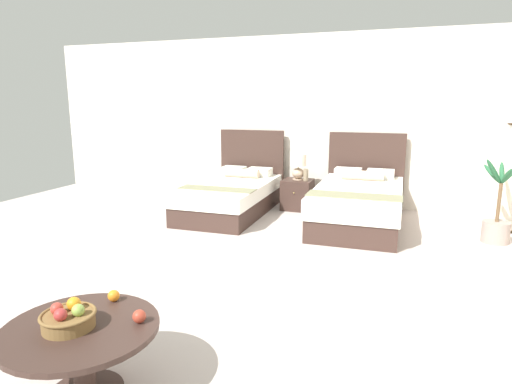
{
  "coord_description": "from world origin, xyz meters",
  "views": [
    {
      "loc": [
        1.7,
        -4.18,
        1.79
      ],
      "look_at": [
        -0.03,
        0.63,
        0.71
      ],
      "focal_mm": 30.73,
      "sensor_mm": 36.0,
      "label": 1
    }
  ],
  "objects_px": {
    "table_lamp": "(298,165)",
    "potted_palm": "(496,221)",
    "floor_lamp_corner": "(512,178)",
    "coffee_table": "(82,343)",
    "bed_near_window": "(232,195)",
    "bed_near_corner": "(359,203)",
    "vase": "(306,175)",
    "loose_orange": "(114,296)",
    "nightstand": "(297,195)",
    "loose_apple": "(139,316)",
    "fruit_bowl": "(68,318)"
  },
  "relations": [
    {
      "from": "bed_near_corner",
      "to": "table_lamp",
      "type": "distance_m",
      "value": 1.29
    },
    {
      "from": "vase",
      "to": "nightstand",
      "type": "bearing_deg",
      "value": 164.52
    },
    {
      "from": "fruit_bowl",
      "to": "floor_lamp_corner",
      "type": "relative_size",
      "value": 0.22
    },
    {
      "from": "nightstand",
      "to": "potted_palm",
      "type": "xyz_separation_m",
      "value": [
        2.83,
        -0.85,
        0.03
      ]
    },
    {
      "from": "table_lamp",
      "to": "loose_orange",
      "type": "height_order",
      "value": "table_lamp"
    },
    {
      "from": "coffee_table",
      "to": "fruit_bowl",
      "type": "distance_m",
      "value": 0.18
    },
    {
      "from": "coffee_table",
      "to": "loose_orange",
      "type": "height_order",
      "value": "loose_orange"
    },
    {
      "from": "fruit_bowl",
      "to": "potted_palm",
      "type": "distance_m",
      "value": 5.14
    },
    {
      "from": "coffee_table",
      "to": "potted_palm",
      "type": "bearing_deg",
      "value": 55.66
    },
    {
      "from": "coffee_table",
      "to": "loose_orange",
      "type": "distance_m",
      "value": 0.38
    },
    {
      "from": "loose_apple",
      "to": "floor_lamp_corner",
      "type": "distance_m",
      "value": 5.44
    },
    {
      "from": "vase",
      "to": "loose_orange",
      "type": "relative_size",
      "value": 2.49
    },
    {
      "from": "loose_apple",
      "to": "floor_lamp_corner",
      "type": "relative_size",
      "value": 0.06
    },
    {
      "from": "vase",
      "to": "loose_orange",
      "type": "distance_m",
      "value": 4.66
    },
    {
      "from": "fruit_bowl",
      "to": "floor_lamp_corner",
      "type": "height_order",
      "value": "floor_lamp_corner"
    },
    {
      "from": "table_lamp",
      "to": "potted_palm",
      "type": "xyz_separation_m",
      "value": [
        2.83,
        -0.87,
        -0.46
      ]
    },
    {
      "from": "bed_near_window",
      "to": "floor_lamp_corner",
      "type": "xyz_separation_m",
      "value": [
        4.01,
        0.34,
        0.45
      ]
    },
    {
      "from": "bed_near_window",
      "to": "nightstand",
      "type": "height_order",
      "value": "bed_near_window"
    },
    {
      "from": "potted_palm",
      "to": "loose_orange",
      "type": "bearing_deg",
      "value": -126.92
    },
    {
      "from": "coffee_table",
      "to": "table_lamp",
      "type": "bearing_deg",
      "value": 89.58
    },
    {
      "from": "nightstand",
      "to": "loose_apple",
      "type": "relative_size",
      "value": 6.06
    },
    {
      "from": "loose_apple",
      "to": "floor_lamp_corner",
      "type": "height_order",
      "value": "floor_lamp_corner"
    },
    {
      "from": "bed_near_window",
      "to": "floor_lamp_corner",
      "type": "height_order",
      "value": "floor_lamp_corner"
    },
    {
      "from": "nightstand",
      "to": "coffee_table",
      "type": "height_order",
      "value": "nightstand"
    },
    {
      "from": "bed_near_corner",
      "to": "coffee_table",
      "type": "relative_size",
      "value": 2.41
    },
    {
      "from": "coffee_table",
      "to": "floor_lamp_corner",
      "type": "distance_m",
      "value": 5.75
    },
    {
      "from": "nightstand",
      "to": "floor_lamp_corner",
      "type": "distance_m",
      "value": 3.11
    },
    {
      "from": "bed_near_corner",
      "to": "floor_lamp_corner",
      "type": "distance_m",
      "value": 2.07
    },
    {
      "from": "floor_lamp_corner",
      "to": "fruit_bowl",
      "type": "bearing_deg",
      "value": -123.0
    },
    {
      "from": "bed_near_corner",
      "to": "loose_apple",
      "type": "height_order",
      "value": "bed_near_corner"
    },
    {
      "from": "bed_near_window",
      "to": "loose_apple",
      "type": "relative_size",
      "value": 26.93
    },
    {
      "from": "bed_near_corner",
      "to": "vase",
      "type": "relative_size",
      "value": 11.48
    },
    {
      "from": "nightstand",
      "to": "loose_apple",
      "type": "xyz_separation_m",
      "value": [
        0.27,
        -4.88,
        0.25
      ]
    },
    {
      "from": "floor_lamp_corner",
      "to": "coffee_table",
      "type": "bearing_deg",
      "value": -122.75
    },
    {
      "from": "vase",
      "to": "floor_lamp_corner",
      "type": "bearing_deg",
      "value": -3.53
    },
    {
      "from": "fruit_bowl",
      "to": "potted_palm",
      "type": "bearing_deg",
      "value": 55.4
    },
    {
      "from": "loose_apple",
      "to": "floor_lamp_corner",
      "type": "bearing_deg",
      "value": 59.06
    },
    {
      "from": "bed_near_corner",
      "to": "vase",
      "type": "distance_m",
      "value": 1.1
    },
    {
      "from": "table_lamp",
      "to": "coffee_table",
      "type": "relative_size",
      "value": 0.45
    },
    {
      "from": "bed_near_corner",
      "to": "loose_apple",
      "type": "relative_size",
      "value": 27.21
    },
    {
      "from": "loose_orange",
      "to": "floor_lamp_corner",
      "type": "relative_size",
      "value": 0.05
    },
    {
      "from": "table_lamp",
      "to": "potted_palm",
      "type": "bearing_deg",
      "value": -17.09
    },
    {
      "from": "table_lamp",
      "to": "potted_palm",
      "type": "distance_m",
      "value": 2.99
    },
    {
      "from": "loose_orange",
      "to": "fruit_bowl",
      "type": "bearing_deg",
      "value": -94.12
    },
    {
      "from": "bed_near_corner",
      "to": "nightstand",
      "type": "xyz_separation_m",
      "value": [
        -1.07,
        0.57,
        -0.07
      ]
    },
    {
      "from": "fruit_bowl",
      "to": "potted_palm",
      "type": "height_order",
      "value": "potted_palm"
    },
    {
      "from": "bed_near_corner",
      "to": "potted_palm",
      "type": "relative_size",
      "value": 2.02
    },
    {
      "from": "nightstand",
      "to": "loose_orange",
      "type": "bearing_deg",
      "value": -90.75
    },
    {
      "from": "bed_near_window",
      "to": "coffee_table",
      "type": "bearing_deg",
      "value": -78.55
    },
    {
      "from": "fruit_bowl",
      "to": "coffee_table",
      "type": "bearing_deg",
      "value": 32.94
    }
  ]
}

